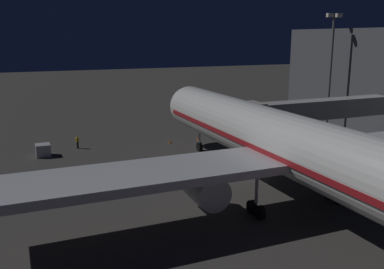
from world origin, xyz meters
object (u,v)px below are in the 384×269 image
object	(u,v)px
baggage_container_near_belt	(43,150)
traffic_cone_nose_port	(198,139)
airliner_at_gate	(303,151)
ground_crew_near_nose_gear	(77,141)
apron_floodlight_mast	(331,64)
traffic_cone_nose_starboard	(170,141)
jet_bridge	(305,111)

from	to	relation	value
baggage_container_near_belt	traffic_cone_nose_port	xyz separation A→B (m)	(-21.75, 0.01, -0.51)
airliner_at_gate	baggage_container_near_belt	world-z (taller)	airliner_at_gate
ground_crew_near_nose_gear	traffic_cone_nose_port	world-z (taller)	ground_crew_near_nose_gear
apron_floodlight_mast	traffic_cone_nose_starboard	world-z (taller)	apron_floodlight_mast
jet_bridge	apron_floodlight_mast	distance (m)	17.47
traffic_cone_nose_port	ground_crew_near_nose_gear	bearing A→B (deg)	-7.31
baggage_container_near_belt	ground_crew_near_nose_gear	world-z (taller)	ground_crew_near_nose_gear
jet_bridge	ground_crew_near_nose_gear	size ratio (longest dim) A/B	13.08
apron_floodlight_mast	ground_crew_near_nose_gear	world-z (taller)	apron_floodlight_mast
airliner_at_gate	traffic_cone_nose_starboard	world-z (taller)	airliner_at_gate
jet_bridge	baggage_container_near_belt	xyz separation A→B (m)	(32.16, -11.23, -4.79)
ground_crew_near_nose_gear	traffic_cone_nose_starboard	xyz separation A→B (m)	(-12.71, 2.19, -0.73)
jet_bridge	baggage_container_near_belt	world-z (taller)	jet_bridge
baggage_container_near_belt	ground_crew_near_nose_gear	xyz separation A→B (m)	(-4.64, -2.19, 0.21)
traffic_cone_nose_port	traffic_cone_nose_starboard	distance (m)	4.40
apron_floodlight_mast	traffic_cone_nose_port	xyz separation A→B (m)	(23.30, -0.62, -10.48)
traffic_cone_nose_port	jet_bridge	bearing A→B (deg)	132.87
ground_crew_near_nose_gear	traffic_cone_nose_port	distance (m)	17.26
airliner_at_gate	jet_bridge	world-z (taller)	airliner_at_gate
traffic_cone_nose_starboard	apron_floodlight_mast	bearing A→B (deg)	178.73
baggage_container_near_belt	airliner_at_gate	bearing A→B (deg)	125.54
baggage_container_near_belt	traffic_cone_nose_starboard	bearing A→B (deg)	179.98
apron_floodlight_mast	traffic_cone_nose_port	distance (m)	25.56
baggage_container_near_belt	apron_floodlight_mast	bearing A→B (deg)	179.21
apron_floodlight_mast	traffic_cone_nose_port	world-z (taller)	apron_floodlight_mast
airliner_at_gate	traffic_cone_nose_starboard	distance (m)	27.93
apron_floodlight_mast	ground_crew_near_nose_gear	bearing A→B (deg)	-3.98
airliner_at_gate	baggage_container_near_belt	distance (m)	33.95
jet_bridge	traffic_cone_nose_starboard	xyz separation A→B (m)	(14.81, -11.22, -5.30)
airliner_at_gate	traffic_cone_nose_port	bearing A→B (deg)	-94.60
traffic_cone_nose_port	traffic_cone_nose_starboard	world-z (taller)	same
jet_bridge	traffic_cone_nose_port	size ratio (longest dim) A/B	43.05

